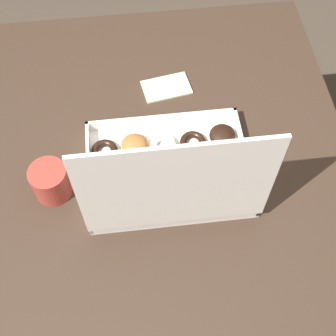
# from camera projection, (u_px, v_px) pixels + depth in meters

# --- Properties ---
(ground_plane) EXTENTS (8.00, 8.00, 0.00)m
(ground_plane) POSITION_uv_depth(u_px,v_px,m) (151.00, 254.00, 1.82)
(ground_plane) COLOR #42382D
(dining_table) EXTENTS (1.06, 1.03, 0.73)m
(dining_table) POSITION_uv_depth(u_px,v_px,m) (144.00, 169.00, 1.27)
(dining_table) COLOR #38281E
(dining_table) RESTS_ON ground_plane
(donut_box) EXTENTS (0.39, 0.31, 0.34)m
(donut_box) POSITION_uv_depth(u_px,v_px,m) (169.00, 173.00, 1.08)
(donut_box) COLOR white
(donut_box) RESTS_ON dining_table
(coffee_mug) EXTENTS (0.09, 0.09, 0.09)m
(coffee_mug) POSITION_uv_depth(u_px,v_px,m) (50.00, 181.00, 1.09)
(coffee_mug) COLOR #A3382D
(coffee_mug) RESTS_ON dining_table
(paper_napkin) EXTENTS (0.14, 0.10, 0.01)m
(paper_napkin) POSITION_uv_depth(u_px,v_px,m) (166.00, 87.00, 1.30)
(paper_napkin) COLOR beige
(paper_napkin) RESTS_ON dining_table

